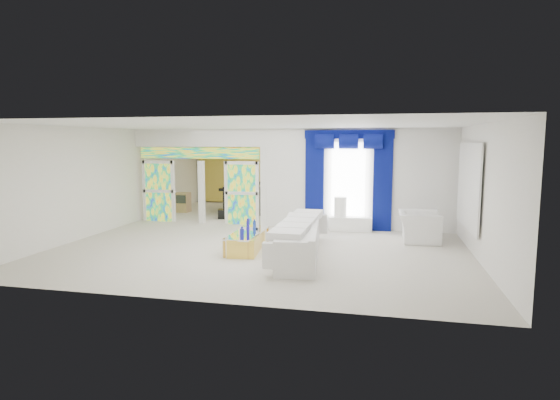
% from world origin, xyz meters
% --- Properties ---
extents(floor, '(12.00, 12.00, 0.00)m').
position_xyz_m(floor, '(0.00, 0.00, 0.00)').
color(floor, '#B7AF9E').
rests_on(floor, ground).
extents(dividing_wall, '(5.70, 0.18, 3.00)m').
position_xyz_m(dividing_wall, '(2.15, 1.00, 1.50)').
color(dividing_wall, white).
rests_on(dividing_wall, ground).
extents(dividing_header, '(4.30, 0.18, 0.55)m').
position_xyz_m(dividing_header, '(-2.85, 1.00, 2.73)').
color(dividing_header, white).
rests_on(dividing_header, dividing_wall).
extents(stained_panel_left, '(0.95, 0.04, 2.00)m').
position_xyz_m(stained_panel_left, '(-4.28, 1.00, 1.00)').
color(stained_panel_left, '#994C3F').
rests_on(stained_panel_left, ground).
extents(stained_panel_right, '(0.95, 0.04, 2.00)m').
position_xyz_m(stained_panel_right, '(-1.42, 1.00, 1.00)').
color(stained_panel_right, '#994C3F').
rests_on(stained_panel_right, ground).
extents(stained_transom, '(4.00, 0.05, 0.35)m').
position_xyz_m(stained_transom, '(-2.85, 1.00, 2.25)').
color(stained_transom, '#994C3F').
rests_on(stained_transom, dividing_header).
extents(window_pane, '(1.00, 0.02, 2.30)m').
position_xyz_m(window_pane, '(1.90, 0.90, 1.45)').
color(window_pane, white).
rests_on(window_pane, dividing_wall).
extents(blue_drape_left, '(0.55, 0.10, 2.80)m').
position_xyz_m(blue_drape_left, '(0.90, 0.87, 1.40)').
color(blue_drape_left, '#031342').
rests_on(blue_drape_left, ground).
extents(blue_drape_right, '(0.55, 0.10, 2.80)m').
position_xyz_m(blue_drape_right, '(2.90, 0.87, 1.40)').
color(blue_drape_right, '#031342').
rests_on(blue_drape_right, ground).
extents(blue_pelmet, '(2.60, 0.12, 0.25)m').
position_xyz_m(blue_pelmet, '(1.90, 0.87, 2.82)').
color(blue_pelmet, '#031342').
rests_on(blue_pelmet, dividing_wall).
extents(wall_mirror, '(0.04, 2.70, 1.90)m').
position_xyz_m(wall_mirror, '(4.94, -1.00, 1.55)').
color(wall_mirror, white).
rests_on(wall_mirror, ground).
extents(gold_curtains, '(9.70, 0.12, 2.90)m').
position_xyz_m(gold_curtains, '(0.00, 5.90, 1.50)').
color(gold_curtains, gold).
rests_on(gold_curtains, ground).
extents(white_sofa, '(1.24, 3.85, 0.72)m').
position_xyz_m(white_sofa, '(1.08, -2.58, 0.36)').
color(white_sofa, silver).
rests_on(white_sofa, ground).
extents(coffee_table, '(0.84, 1.94, 0.42)m').
position_xyz_m(coffee_table, '(-0.27, -2.28, 0.21)').
color(coffee_table, gold).
rests_on(coffee_table, ground).
extents(console_table, '(1.26, 0.49, 0.41)m').
position_xyz_m(console_table, '(2.00, 0.69, 0.21)').
color(console_table, white).
rests_on(console_table, ground).
extents(table_lamp, '(0.36, 0.36, 0.58)m').
position_xyz_m(table_lamp, '(1.70, 0.69, 0.70)').
color(table_lamp, white).
rests_on(table_lamp, console_table).
extents(armchair, '(1.06, 1.21, 0.78)m').
position_xyz_m(armchair, '(3.86, -0.39, 0.39)').
color(armchair, silver).
rests_on(armchair, ground).
extents(grand_piano, '(2.07, 2.41, 1.04)m').
position_xyz_m(grand_piano, '(-2.10, 3.63, 0.52)').
color(grand_piano, black).
rests_on(grand_piano, ground).
extents(piano_bench, '(1.02, 0.62, 0.32)m').
position_xyz_m(piano_bench, '(-2.10, 2.03, 0.16)').
color(piano_bench, black).
rests_on(piano_bench, ground).
extents(tv_console, '(0.50, 0.46, 0.72)m').
position_xyz_m(tv_console, '(-4.37, 3.03, 0.36)').
color(tv_console, '#A48E52').
rests_on(tv_console, ground).
extents(chandelier, '(0.60, 0.60, 0.60)m').
position_xyz_m(chandelier, '(-2.30, 3.40, 2.65)').
color(chandelier, gold).
rests_on(chandelier, ceiling).
extents(decanters, '(0.19, 1.22, 0.30)m').
position_xyz_m(decanters, '(-0.27, -2.39, 0.52)').
color(decanters, navy).
rests_on(decanters, coffee_table).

